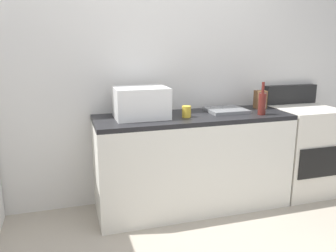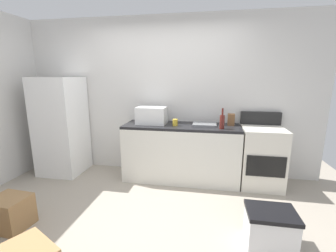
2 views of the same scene
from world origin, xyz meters
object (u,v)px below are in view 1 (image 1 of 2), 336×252
Objects in this scene: wine_bottle at (262,103)px; knife_block at (260,100)px; microwave at (141,103)px; coffee_mug at (186,112)px; stove_oven at (301,149)px.

wine_bottle is 1.67× the size of knife_block.
microwave is 0.41m from coffee_mug.
wine_bottle reaches higher than stove_oven.
wine_bottle is 0.71m from coffee_mug.
microwave is at bearing 179.35° from stove_oven.
microwave reaches higher than knife_block.
knife_block is (-0.46, 0.10, 0.52)m from stove_oven.
knife_block is (1.24, 0.09, -0.05)m from microwave.
knife_block is (0.15, 0.27, -0.02)m from wine_bottle.
microwave is 1.10m from wine_bottle.
wine_bottle reaches higher than microwave.
wine_bottle is (1.09, -0.19, -0.03)m from microwave.
stove_oven is 1.40m from coffee_mug.
knife_block is at bearing 3.94° from microwave.
stove_oven is 11.00× the size of coffee_mug.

